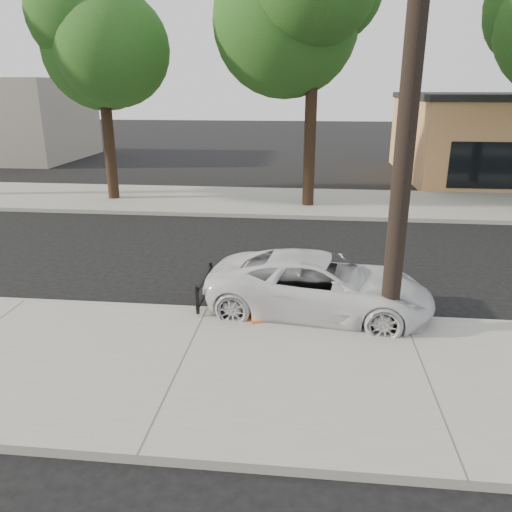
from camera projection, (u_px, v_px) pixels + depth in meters
name	position (u px, v px, depth m)	size (l,w,h in m)	color
ground	(224.00, 278.00, 12.41)	(120.00, 120.00, 0.00)	black
near_sidewalk	(181.00, 367.00, 8.33)	(90.00, 4.40, 0.15)	gray
far_sidewalk	(259.00, 201.00, 20.38)	(90.00, 5.00, 0.15)	gray
curb_near	(207.00, 311.00, 10.40)	(90.00, 0.12, 0.16)	#9E9B93
utility_pole	(412.00, 75.00, 7.98)	(1.40, 0.34, 9.00)	black
tree_b	(103.00, 40.00, 18.59)	(4.34, 4.20, 8.45)	black
tree_c	(320.00, 13.00, 17.14)	(4.96, 4.80, 9.55)	black
police_cruiser	(320.00, 285.00, 10.27)	(2.11, 4.57, 1.27)	silver
traffic_cone	(258.00, 303.00, 9.78)	(0.49, 0.49, 0.73)	#FF590D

